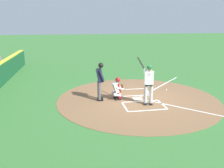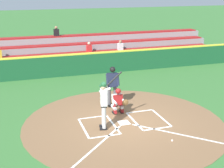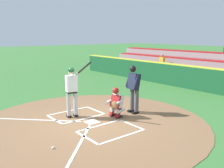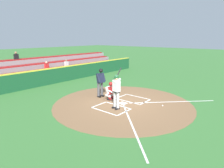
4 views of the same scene
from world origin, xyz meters
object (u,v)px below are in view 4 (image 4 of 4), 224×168
Objects in this scene: plate_umpire at (100,81)px; batter at (116,89)px; baseball at (163,106)px; catcher at (111,90)px.

batter is at bearing 64.43° from plate_umpire.
batter reaches higher than baseball.
plate_umpire is 4.12m from baseball.
plate_umpire is (-1.01, -2.11, -0.02)m from batter.
baseball is at bearing 104.04° from plate_umpire.
catcher is 3.21m from baseball.
plate_umpire is 25.20× the size of baseball.
plate_umpire is at bearing -115.57° from batter.
batter is 1.14× the size of plate_umpire.
plate_umpire reaches higher than catcher.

